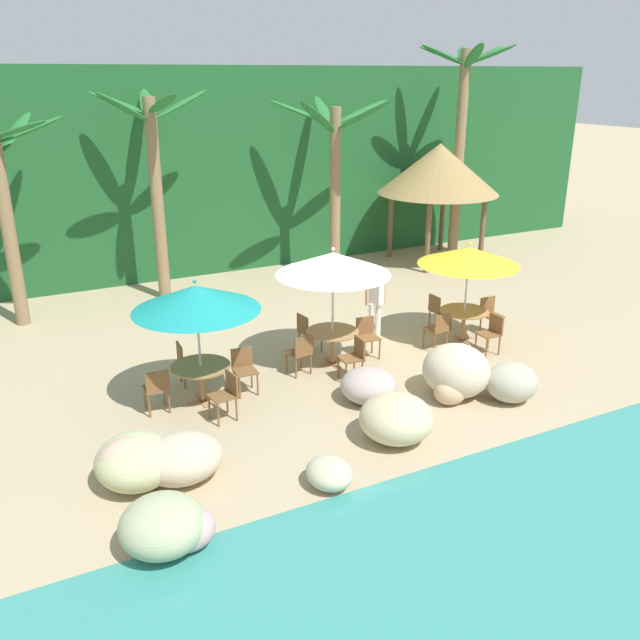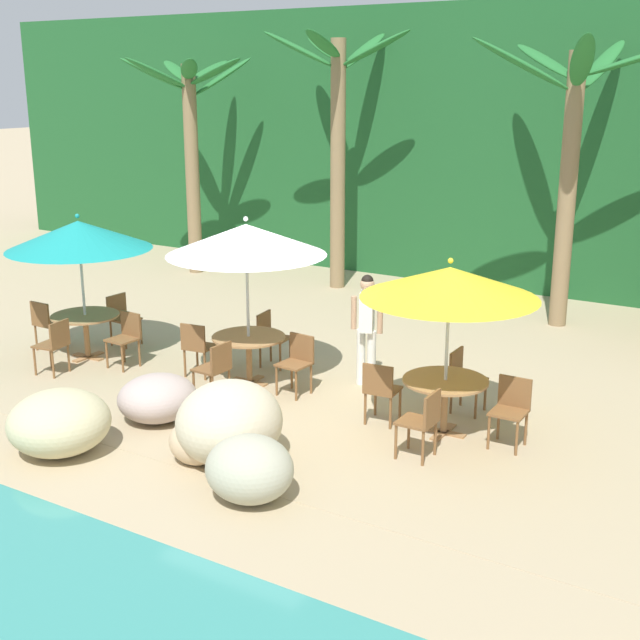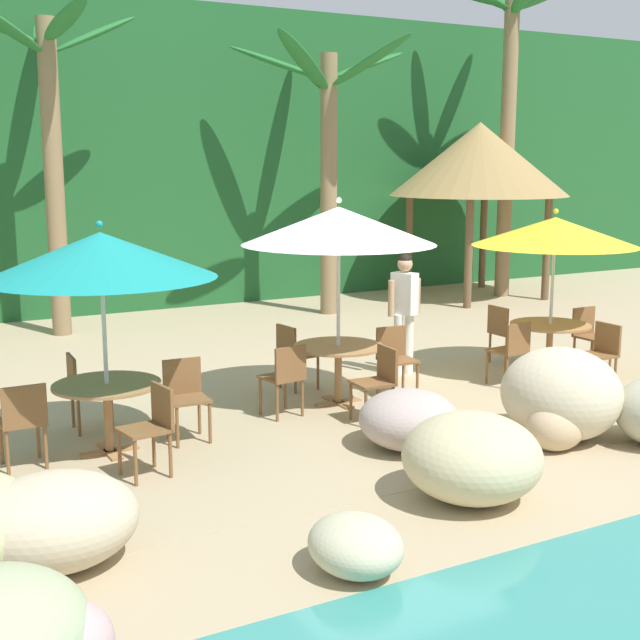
{
  "view_description": "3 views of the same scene",
  "coord_description": "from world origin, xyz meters",
  "px_view_note": "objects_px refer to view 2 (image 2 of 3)",
  "views": [
    {
      "loc": [
        -6.56,
        -11.2,
        5.79
      ],
      "look_at": [
        -0.65,
        0.4,
        0.95
      ],
      "focal_mm": 37.41,
      "sensor_mm": 36.0,
      "label": 1
    },
    {
      "loc": [
        6.78,
        -9.55,
        4.44
      ],
      "look_at": [
        0.62,
        0.47,
        1.09
      ],
      "focal_mm": 47.59,
      "sensor_mm": 36.0,
      "label": 2
    },
    {
      "loc": [
        -5.7,
        -8.77,
        3.0
      ],
      "look_at": [
        -0.62,
        0.37,
        1.04
      ],
      "focal_mm": 48.71,
      "sensor_mm": 36.0,
      "label": 3
    }
  ],
  "objects_px": {
    "chair_teal_inland": "(121,316)",
    "chair_white_seaward": "(298,360)",
    "chair_yellow_seaward": "(511,407)",
    "chair_white_inland": "(270,335)",
    "chair_yellow_right": "(423,419)",
    "umbrella_white": "(246,240)",
    "dining_table_white": "(249,344)",
    "umbrella_yellow": "(450,283)",
    "waiter_in_white": "(367,322)",
    "chair_white_left": "(197,345)",
    "chair_yellow_inland": "(463,376)",
    "dining_table_teal": "(86,322)",
    "palm_tree_second": "(337,121)",
    "chair_teal_right": "(55,343)",
    "umbrella_teal": "(79,235)",
    "chair_teal_left": "(46,322)",
    "dining_table_yellow": "(445,389)",
    "chair_yellow_left": "(381,388)",
    "chair_white_right": "(216,367)",
    "palm_tree_third": "(572,134)",
    "chair_teal_seaward": "(126,335)"
  },
  "relations": [
    {
      "from": "chair_teal_left",
      "to": "chair_white_right",
      "type": "distance_m",
      "value": 3.89
    },
    {
      "from": "umbrella_teal",
      "to": "palm_tree_third",
      "type": "bearing_deg",
      "value": 45.2
    },
    {
      "from": "chair_white_inland",
      "to": "umbrella_teal",
      "type": "bearing_deg",
      "value": -155.62
    },
    {
      "from": "dining_table_teal",
      "to": "chair_white_inland",
      "type": "height_order",
      "value": "chair_white_inland"
    },
    {
      "from": "chair_teal_left",
      "to": "dining_table_white",
      "type": "xyz_separation_m",
      "value": [
        3.83,
        0.52,
        0.1
      ]
    },
    {
      "from": "dining_table_teal",
      "to": "palm_tree_second",
      "type": "distance_m",
      "value": 7.18
    },
    {
      "from": "dining_table_teal",
      "to": "palm_tree_second",
      "type": "height_order",
      "value": "palm_tree_second"
    },
    {
      "from": "chair_white_seaward",
      "to": "palm_tree_third",
      "type": "bearing_deg",
      "value": 68.78
    },
    {
      "from": "chair_teal_left",
      "to": "chair_yellow_right",
      "type": "xyz_separation_m",
      "value": [
        7.19,
        -0.55,
        0.0
      ]
    },
    {
      "from": "dining_table_teal",
      "to": "chair_yellow_left",
      "type": "relative_size",
      "value": 1.26
    },
    {
      "from": "chair_white_seaward",
      "to": "chair_yellow_right",
      "type": "bearing_deg",
      "value": -23.55
    },
    {
      "from": "umbrella_teal",
      "to": "umbrella_yellow",
      "type": "xyz_separation_m",
      "value": [
        6.25,
        0.21,
        -0.04
      ]
    },
    {
      "from": "dining_table_white",
      "to": "chair_white_left",
      "type": "height_order",
      "value": "chair_white_left"
    },
    {
      "from": "chair_teal_inland",
      "to": "dining_table_yellow",
      "type": "bearing_deg",
      "value": -5.82
    },
    {
      "from": "umbrella_teal",
      "to": "chair_white_left",
      "type": "relative_size",
      "value": 2.75
    },
    {
      "from": "dining_table_yellow",
      "to": "chair_teal_seaward",
      "type": "bearing_deg",
      "value": -178.21
    },
    {
      "from": "palm_tree_third",
      "to": "dining_table_teal",
      "type": "bearing_deg",
      "value": -134.8
    },
    {
      "from": "chair_teal_seaward",
      "to": "dining_table_yellow",
      "type": "bearing_deg",
      "value": 1.79
    },
    {
      "from": "dining_table_white",
      "to": "chair_white_left",
      "type": "relative_size",
      "value": 1.26
    },
    {
      "from": "chair_yellow_right",
      "to": "waiter_in_white",
      "type": "distance_m",
      "value": 2.67
    },
    {
      "from": "umbrella_white",
      "to": "chair_white_inland",
      "type": "xyz_separation_m",
      "value": [
        -0.19,
        0.83,
        -1.69
      ]
    },
    {
      "from": "umbrella_yellow",
      "to": "waiter_in_white",
      "type": "distance_m",
      "value": 2.27
    },
    {
      "from": "umbrella_yellow",
      "to": "chair_teal_right",
      "type": "bearing_deg",
      "value": -170.22
    },
    {
      "from": "chair_teal_inland",
      "to": "chair_white_seaward",
      "type": "xyz_separation_m",
      "value": [
        3.88,
        -0.4,
        0.0
      ]
    },
    {
      "from": "chair_teal_right",
      "to": "waiter_in_white",
      "type": "distance_m",
      "value": 4.83
    },
    {
      "from": "chair_teal_inland",
      "to": "chair_yellow_seaward",
      "type": "xyz_separation_m",
      "value": [
        7.14,
        -0.54,
        0.0
      ]
    },
    {
      "from": "umbrella_white",
      "to": "dining_table_white",
      "type": "height_order",
      "value": "umbrella_white"
    },
    {
      "from": "chair_teal_seaward",
      "to": "chair_yellow_seaward",
      "type": "xyz_separation_m",
      "value": [
        6.25,
        0.27,
        0.0
      ]
    },
    {
      "from": "chair_white_inland",
      "to": "chair_yellow_right",
      "type": "xyz_separation_m",
      "value": [
        3.56,
        -1.9,
        0.0
      ]
    },
    {
      "from": "dining_table_teal",
      "to": "palm_tree_third",
      "type": "relative_size",
      "value": 0.21
    },
    {
      "from": "chair_white_left",
      "to": "chair_yellow_inland",
      "type": "distance_m",
      "value": 4.09
    },
    {
      "from": "chair_teal_seaward",
      "to": "waiter_in_white",
      "type": "height_order",
      "value": "waiter_in_white"
    },
    {
      "from": "palm_tree_second",
      "to": "umbrella_white",
      "type": "bearing_deg",
      "value": -71.43
    },
    {
      "from": "umbrella_teal",
      "to": "chair_yellow_left",
      "type": "bearing_deg",
      "value": 0.36
    },
    {
      "from": "chair_white_inland",
      "to": "chair_yellow_inland",
      "type": "distance_m",
      "value": 3.37
    },
    {
      "from": "palm_tree_second",
      "to": "palm_tree_third",
      "type": "height_order",
      "value": "palm_tree_second"
    },
    {
      "from": "chair_yellow_inland",
      "to": "chair_teal_inland",
      "type": "bearing_deg",
      "value": -178.08
    },
    {
      "from": "chair_white_left",
      "to": "chair_yellow_seaward",
      "type": "bearing_deg",
      "value": 1.0
    },
    {
      "from": "dining_table_teal",
      "to": "dining_table_yellow",
      "type": "xyz_separation_m",
      "value": [
        6.25,
        0.21,
        0.0
      ]
    },
    {
      "from": "chair_white_inland",
      "to": "chair_yellow_left",
      "type": "relative_size",
      "value": 1.0
    },
    {
      "from": "umbrella_teal",
      "to": "chair_yellow_seaward",
      "type": "distance_m",
      "value": 7.27
    },
    {
      "from": "umbrella_white",
      "to": "dining_table_yellow",
      "type": "bearing_deg",
      "value": -3.81
    },
    {
      "from": "chair_yellow_left",
      "to": "palm_tree_second",
      "type": "relative_size",
      "value": 0.16
    },
    {
      "from": "chair_teal_inland",
      "to": "chair_white_inland",
      "type": "relative_size",
      "value": 1.0
    },
    {
      "from": "chair_teal_left",
      "to": "chair_yellow_seaward",
      "type": "xyz_separation_m",
      "value": [
        7.95,
        0.4,
        0.0
      ]
    },
    {
      "from": "umbrella_teal",
      "to": "chair_white_right",
      "type": "relative_size",
      "value": 2.75
    },
    {
      "from": "dining_table_white",
      "to": "umbrella_teal",
      "type": "bearing_deg",
      "value": -171.79
    },
    {
      "from": "chair_white_right",
      "to": "chair_white_seaward",
      "type": "bearing_deg",
      "value": 47.35
    },
    {
      "from": "umbrella_white",
      "to": "chair_yellow_seaward",
      "type": "height_order",
      "value": "umbrella_white"
    },
    {
      "from": "dining_table_white",
      "to": "chair_white_right",
      "type": "distance_m",
      "value": 0.86
    }
  ]
}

